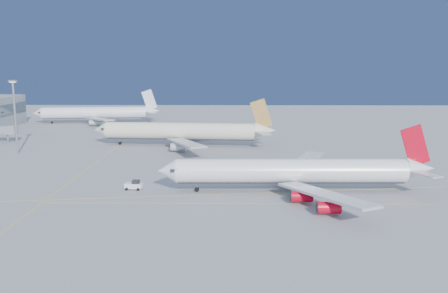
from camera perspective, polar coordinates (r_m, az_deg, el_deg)
ground at (r=128.01m, az=-0.72°, el=-4.79°), size 500.00×500.00×0.00m
taxiway_lines at (r=135.32m, az=-6.91°, el=-4.07°), size 118.86×140.00×0.02m
airliner_virgin at (r=124.94m, az=8.32°, el=-2.85°), size 68.62×61.77×16.96m
airliner_etihad at (r=192.28m, az=-4.62°, el=1.75°), size 71.03×65.38×18.53m
airliner_third at (r=272.71m, az=-14.29°, el=3.74°), size 66.21×60.62×17.76m
pushback_tug at (r=128.51m, az=-10.25°, el=-4.38°), size 4.48×2.98×2.42m
light_mast at (r=187.78m, az=-22.81°, el=3.78°), size 2.23×2.23×25.77m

